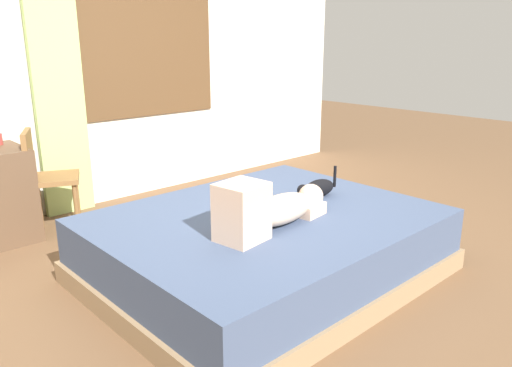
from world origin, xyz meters
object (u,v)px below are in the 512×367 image
cat (317,188)px  bed (265,245)px  chair_by_desk (44,173)px  person_lying (272,209)px

cat → bed: bearing=-178.6°
chair_by_desk → cat: bearing=-53.3°
person_lying → cat: (0.66, 0.19, -0.05)m
bed → cat: bearing=1.4°
bed → chair_by_desk: bearing=113.5°
bed → person_lying: bearing=-123.8°
cat → person_lying: bearing=-163.6°
bed → chair_by_desk: chair_by_desk is taller
person_lying → chair_by_desk: (-0.65, 1.95, -0.04)m
cat → chair_by_desk: 2.19m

